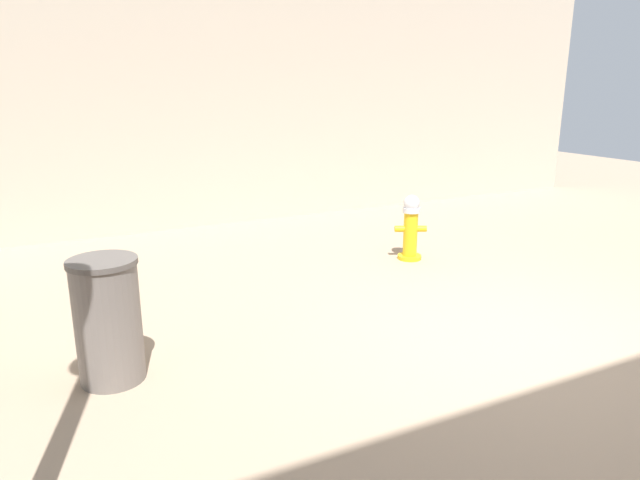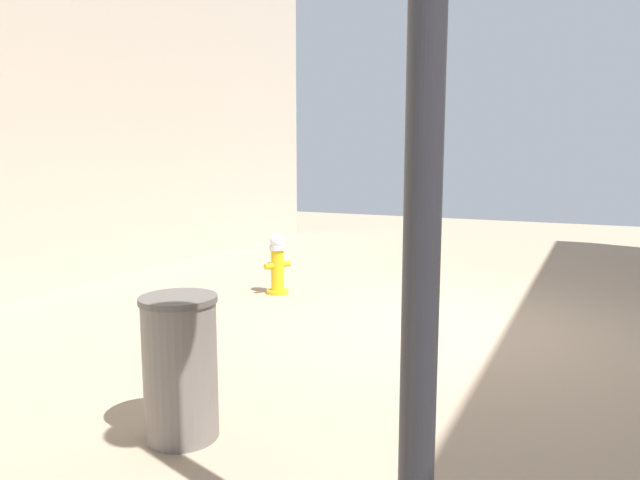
# 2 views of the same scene
# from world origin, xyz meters

# --- Properties ---
(ground_plane) EXTENTS (23.40, 23.40, 0.00)m
(ground_plane) POSITION_xyz_m (0.00, 0.00, 0.00)
(ground_plane) COLOR tan
(fire_hydrant) EXTENTS (0.37, 0.39, 0.82)m
(fire_hydrant) POSITION_xyz_m (2.59, -0.54, 0.41)
(fire_hydrant) COLOR gold
(fire_hydrant) RESTS_ON ground_plane
(trash_bin) EXTENTS (0.50, 0.50, 0.94)m
(trash_bin) POSITION_xyz_m (1.09, 3.22, 0.47)
(trash_bin) COLOR slate
(trash_bin) RESTS_ON ground_plane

